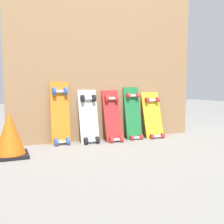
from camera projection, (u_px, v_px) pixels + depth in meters
The scene contains 8 objects.
ground_plane at pixel (109, 140), 2.73m from camera, with size 12.00×12.00×0.00m, color gray.
plywood_wall_panel at pixel (107, 46), 2.70m from camera, with size 1.96×0.04×1.90m, color #99724C.
skateboard_orange at pixel (60, 116), 2.51m from camera, with size 0.18×0.15×0.65m.
skateboard_white at pixel (89, 120), 2.59m from camera, with size 0.18×0.20×0.57m.
skateboard_red at pixel (113, 119), 2.66m from camera, with size 0.17×0.23×0.57m.
skateboard_green at pixel (133, 117), 2.78m from camera, with size 0.17×0.18×0.61m.
skateboard_yellow at pixel (153, 118), 2.85m from camera, with size 0.21×0.21×0.55m.
traffic_cone at pixel (10, 135), 2.07m from camera, with size 0.27×0.27×0.35m.
Camera 1 is at (-1.01, -2.49, 0.56)m, focal length 43.08 mm.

